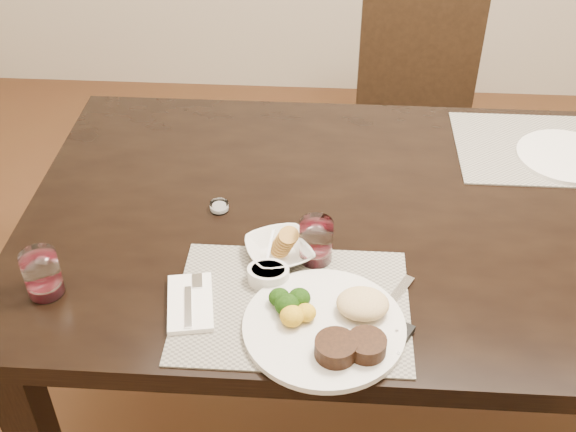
# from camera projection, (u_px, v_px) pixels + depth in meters

# --- Properties ---
(ground_plane) EXTENTS (4.50, 4.50, 0.00)m
(ground_plane) POSITION_uv_depth(u_px,v_px,m) (422.00, 417.00, 2.11)
(ground_plane) COLOR #4D2A18
(ground_plane) RESTS_ON ground
(dining_table) EXTENTS (2.00, 1.00, 0.75)m
(dining_table) POSITION_uv_depth(u_px,v_px,m) (455.00, 243.00, 1.70)
(dining_table) COLOR black
(dining_table) RESTS_ON ground
(chair_far) EXTENTS (0.42, 0.42, 0.90)m
(chair_far) POSITION_uv_depth(u_px,v_px,m) (417.00, 107.00, 2.53)
(chair_far) COLOR black
(chair_far) RESTS_ON ground
(placemat_near) EXTENTS (0.46, 0.34, 0.00)m
(placemat_near) POSITION_uv_depth(u_px,v_px,m) (292.00, 305.00, 1.42)
(placemat_near) COLOR gray
(placemat_near) RESTS_ON dining_table
(placemat_far) EXTENTS (0.46, 0.34, 0.00)m
(placemat_far) POSITION_uv_depth(u_px,v_px,m) (546.00, 149.00, 1.87)
(placemat_far) COLOR gray
(placemat_far) RESTS_ON dining_table
(dinner_plate) EXTENTS (0.31, 0.31, 0.06)m
(dinner_plate) POSITION_uv_depth(u_px,v_px,m) (332.00, 325.00, 1.35)
(dinner_plate) COLOR silver
(dinner_plate) RESTS_ON placemat_near
(napkin_fork) EXTENTS (0.11, 0.17, 0.02)m
(napkin_fork) POSITION_uv_depth(u_px,v_px,m) (190.00, 303.00, 1.41)
(napkin_fork) COLOR white
(napkin_fork) RESTS_ON placemat_near
(steak_knife) EXTENTS (0.09, 0.25, 0.01)m
(steak_knife) POSITION_uv_depth(u_px,v_px,m) (396.00, 333.00, 1.35)
(steak_knife) COLOR silver
(steak_knife) RESTS_ON placemat_near
(cracker_bowl) EXTENTS (0.18, 0.18, 0.06)m
(cracker_bowl) POSITION_uv_depth(u_px,v_px,m) (280.00, 250.00, 1.52)
(cracker_bowl) COLOR silver
(cracker_bowl) RESTS_ON placemat_near
(sauce_ramekin) EXTENTS (0.09, 0.13, 0.07)m
(sauce_ramekin) POSITION_uv_depth(u_px,v_px,m) (268.00, 274.00, 1.46)
(sauce_ramekin) COLOR silver
(sauce_ramekin) RESTS_ON placemat_near
(wine_glass_near) EXTENTS (0.07, 0.07, 0.10)m
(wine_glass_near) POSITION_uv_depth(u_px,v_px,m) (316.00, 243.00, 1.50)
(wine_glass_near) COLOR white
(wine_glass_near) RESTS_ON placemat_near
(far_plate) EXTENTS (0.25, 0.25, 0.01)m
(far_plate) POSITION_uv_depth(u_px,v_px,m) (566.00, 156.00, 1.82)
(far_plate) COLOR silver
(far_plate) RESTS_ON placemat_far
(wine_glass_side) EXTENTS (0.07, 0.07, 0.10)m
(wine_glass_side) POSITION_uv_depth(u_px,v_px,m) (43.00, 276.00, 1.43)
(wine_glass_side) COLOR white
(wine_glass_side) RESTS_ON dining_table
(salt_cellar) EXTENTS (0.04, 0.04, 0.02)m
(salt_cellar) POSITION_uv_depth(u_px,v_px,m) (219.00, 207.00, 1.66)
(salt_cellar) COLOR white
(salt_cellar) RESTS_ON dining_table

